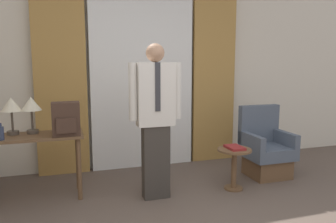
{
  "coord_description": "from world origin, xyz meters",
  "views": [
    {
      "loc": [
        -1.1,
        -1.8,
        1.52
      ],
      "look_at": [
        -0.04,
        1.5,
        1.01
      ],
      "focal_mm": 35.0,
      "sensor_mm": 36.0,
      "label": 1
    }
  ],
  "objects_px": {
    "book": "(235,147)",
    "table_lamp_right": "(31,106)",
    "backpack": "(66,119)",
    "armchair": "(266,151)",
    "table_lamp_left": "(11,107)",
    "side_table": "(234,162)",
    "desk": "(23,146)",
    "bottle_near_edge": "(1,133)",
    "person": "(156,115)"
  },
  "relations": [
    {
      "from": "book",
      "to": "table_lamp_right",
      "type": "bearing_deg",
      "value": 166.91
    },
    {
      "from": "backpack",
      "to": "armchair",
      "type": "height_order",
      "value": "backpack"
    },
    {
      "from": "armchair",
      "to": "table_lamp_left",
      "type": "bearing_deg",
      "value": 176.05
    },
    {
      "from": "table_lamp_right",
      "to": "book",
      "type": "relative_size",
      "value": 1.64
    },
    {
      "from": "backpack",
      "to": "side_table",
      "type": "distance_m",
      "value": 2.02
    },
    {
      "from": "desk",
      "to": "bottle_near_edge",
      "type": "relative_size",
      "value": 7.21
    },
    {
      "from": "side_table",
      "to": "book",
      "type": "relative_size",
      "value": 2.0
    },
    {
      "from": "table_lamp_left",
      "to": "table_lamp_right",
      "type": "relative_size",
      "value": 1.0
    },
    {
      "from": "side_table",
      "to": "book",
      "type": "height_order",
      "value": "book"
    },
    {
      "from": "desk",
      "to": "table_lamp_right",
      "type": "relative_size",
      "value": 3.11
    },
    {
      "from": "desk",
      "to": "table_lamp_right",
      "type": "distance_m",
      "value": 0.45
    },
    {
      "from": "person",
      "to": "book",
      "type": "relative_size",
      "value": 6.86
    },
    {
      "from": "person",
      "to": "book",
      "type": "distance_m",
      "value": 1.06
    },
    {
      "from": "armchair",
      "to": "book",
      "type": "relative_size",
      "value": 3.74
    },
    {
      "from": "backpack",
      "to": "armchair",
      "type": "distance_m",
      "value": 2.64
    },
    {
      "from": "table_lamp_left",
      "to": "armchair",
      "type": "xyz_separation_m",
      "value": [
        3.14,
        -0.22,
        -0.7
      ]
    },
    {
      "from": "desk",
      "to": "book",
      "type": "height_order",
      "value": "desk"
    },
    {
      "from": "armchair",
      "to": "book",
      "type": "height_order",
      "value": "armchair"
    },
    {
      "from": "table_lamp_left",
      "to": "table_lamp_right",
      "type": "bearing_deg",
      "value": 0.0
    },
    {
      "from": "table_lamp_right",
      "to": "armchair",
      "type": "height_order",
      "value": "table_lamp_right"
    },
    {
      "from": "side_table",
      "to": "backpack",
      "type": "bearing_deg",
      "value": 170.61
    },
    {
      "from": "side_table",
      "to": "person",
      "type": "bearing_deg",
      "value": 176.6
    },
    {
      "from": "person",
      "to": "side_table",
      "type": "distance_m",
      "value": 1.14
    },
    {
      "from": "armchair",
      "to": "bottle_near_edge",
      "type": "bearing_deg",
      "value": -179.27
    },
    {
      "from": "bottle_near_edge",
      "to": "book",
      "type": "relative_size",
      "value": 0.71
    },
    {
      "from": "table_lamp_right",
      "to": "side_table",
      "type": "bearing_deg",
      "value": -13.28
    },
    {
      "from": "table_lamp_right",
      "to": "person",
      "type": "relative_size",
      "value": 0.24
    },
    {
      "from": "backpack",
      "to": "bottle_near_edge",
      "type": "bearing_deg",
      "value": -176.74
    },
    {
      "from": "table_lamp_right",
      "to": "person",
      "type": "bearing_deg",
      "value": -20.11
    },
    {
      "from": "desk",
      "to": "book",
      "type": "bearing_deg",
      "value": -10.1
    },
    {
      "from": "table_lamp_right",
      "to": "bottle_near_edge",
      "type": "relative_size",
      "value": 2.32
    },
    {
      "from": "armchair",
      "to": "table_lamp_right",
      "type": "bearing_deg",
      "value": 175.77
    },
    {
      "from": "bottle_near_edge",
      "to": "armchair",
      "type": "distance_m",
      "value": 3.25
    },
    {
      "from": "desk",
      "to": "person",
      "type": "relative_size",
      "value": 0.74
    },
    {
      "from": "table_lamp_left",
      "to": "person",
      "type": "bearing_deg",
      "value": -17.57
    },
    {
      "from": "bottle_near_edge",
      "to": "book",
      "type": "xyz_separation_m",
      "value": [
        2.57,
        -0.27,
        -0.29
      ]
    },
    {
      "from": "desk",
      "to": "armchair",
      "type": "bearing_deg",
      "value": -2.1
    },
    {
      "from": "side_table",
      "to": "desk",
      "type": "bearing_deg",
      "value": 169.72
    },
    {
      "from": "table_lamp_right",
      "to": "person",
      "type": "height_order",
      "value": "person"
    },
    {
      "from": "backpack",
      "to": "person",
      "type": "bearing_deg",
      "value": -15.3
    },
    {
      "from": "desk",
      "to": "table_lamp_left",
      "type": "height_order",
      "value": "table_lamp_left"
    },
    {
      "from": "person",
      "to": "armchair",
      "type": "bearing_deg",
      "value": 9.19
    },
    {
      "from": "desk",
      "to": "table_lamp_left",
      "type": "distance_m",
      "value": 0.45
    },
    {
      "from": "desk",
      "to": "table_lamp_left",
      "type": "bearing_deg",
      "value": 134.01
    },
    {
      "from": "table_lamp_left",
      "to": "bottle_near_edge",
      "type": "relative_size",
      "value": 2.32
    },
    {
      "from": "table_lamp_right",
      "to": "bottle_near_edge",
      "type": "height_order",
      "value": "table_lamp_right"
    },
    {
      "from": "bottle_near_edge",
      "to": "person",
      "type": "xyz_separation_m",
      "value": [
        1.6,
        -0.22,
        0.14
      ]
    },
    {
      "from": "desk",
      "to": "table_lamp_right",
      "type": "xyz_separation_m",
      "value": [
        0.1,
        0.11,
        0.43
      ]
    },
    {
      "from": "person",
      "to": "side_table",
      "type": "bearing_deg",
      "value": -3.4
    },
    {
      "from": "person",
      "to": "armchair",
      "type": "height_order",
      "value": "person"
    }
  ]
}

